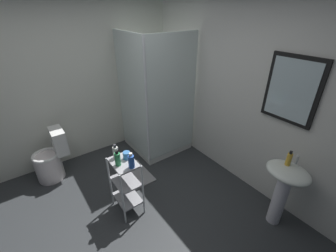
{
  "coord_description": "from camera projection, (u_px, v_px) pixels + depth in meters",
  "views": [
    {
      "loc": [
        1.65,
        -0.59,
        2.3
      ],
      "look_at": [
        -0.22,
        0.77,
        1.04
      ],
      "focal_mm": 23.68,
      "sensor_mm": 36.0,
      "label": 1
    }
  ],
  "objects": [
    {
      "name": "wall_left",
      "position": [
        62.0,
        86.0,
        3.29
      ],
      "size": [
        0.1,
        4.2,
        2.5
      ],
      "primitive_type": "cube",
      "color": "silver",
      "rests_on": "ground_plane"
    },
    {
      "name": "hand_soap_bottle",
      "position": [
        289.0,
        159.0,
        2.32
      ],
      "size": [
        0.05,
        0.05,
        0.18
      ],
      "color": "gold",
      "rests_on": "pedestal_sink"
    },
    {
      "name": "shampoo_bottle_blue",
      "position": [
        131.0,
        161.0,
        2.39
      ],
      "size": [
        0.07,
        0.07,
        0.19
      ],
      "color": "blue",
      "rests_on": "storage_cart"
    },
    {
      "name": "toilet",
      "position": [
        51.0,
        159.0,
        3.25
      ],
      "size": [
        0.37,
        0.49,
        0.76
      ],
      "color": "white",
      "rests_on": "ground_plane"
    },
    {
      "name": "ground_plane",
      "position": [
        126.0,
        231.0,
        2.58
      ],
      "size": [
        4.2,
        4.2,
        0.02
      ],
      "primitive_type": "cube",
      "color": "#2E3133"
    },
    {
      "name": "bath_mat",
      "position": [
        135.0,
        174.0,
        3.42
      ],
      "size": [
        0.6,
        0.4,
        0.02
      ],
      "primitive_type": "cube",
      "color": "gray",
      "rests_on": "ground_plane"
    },
    {
      "name": "wall_back",
      "position": [
        244.0,
        96.0,
        2.92
      ],
      "size": [
        4.2,
        0.14,
        2.5
      ],
      "color": "silver",
      "rests_on": "ground_plane"
    },
    {
      "name": "sink_faucet",
      "position": [
        297.0,
        160.0,
        2.36
      ],
      "size": [
        0.03,
        0.03,
        0.1
      ],
      "primitive_type": "cylinder",
      "color": "silver",
      "rests_on": "pedestal_sink"
    },
    {
      "name": "rinse_cup",
      "position": [
        127.0,
        155.0,
        2.55
      ],
      "size": [
        0.08,
        0.08,
        0.09
      ],
      "primitive_type": "cylinder",
      "color": "#3870B2",
      "rests_on": "storage_cart"
    },
    {
      "name": "storage_cart",
      "position": [
        126.0,
        182.0,
        2.66
      ],
      "size": [
        0.38,
        0.28,
        0.74
      ],
      "color": "silver",
      "rests_on": "ground_plane"
    },
    {
      "name": "shower_stall",
      "position": [
        155.0,
        126.0,
        3.84
      ],
      "size": [
        0.92,
        0.92,
        2.0
      ],
      "color": "white",
      "rests_on": "ground_plane"
    },
    {
      "name": "pedestal_sink",
      "position": [
        284.0,
        184.0,
        2.43
      ],
      "size": [
        0.46,
        0.37,
        0.81
      ],
      "color": "white",
      "rests_on": "ground_plane"
    },
    {
      "name": "lotion_bottle_white",
      "position": [
        115.0,
        152.0,
        2.56
      ],
      "size": [
        0.06,
        0.06,
        0.18
      ],
      "color": "white",
      "rests_on": "storage_cart"
    },
    {
      "name": "body_wash_bottle_green",
      "position": [
        118.0,
        159.0,
        2.43
      ],
      "size": [
        0.06,
        0.06,
        0.2
      ],
      "color": "#319655",
      "rests_on": "storage_cart"
    }
  ]
}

